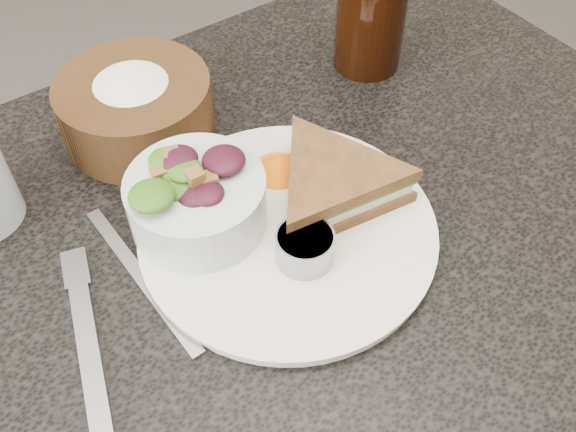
# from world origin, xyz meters

# --- Properties ---
(dining_table) EXTENTS (1.00, 0.70, 0.75)m
(dining_table) POSITION_xyz_m (0.00, 0.00, 0.38)
(dining_table) COLOR black
(dining_table) RESTS_ON floor
(dinner_plate) EXTENTS (0.30, 0.30, 0.01)m
(dinner_plate) POSITION_xyz_m (0.00, -0.02, 0.76)
(dinner_plate) COLOR silver
(dinner_plate) RESTS_ON dining_table
(sandwich) EXTENTS (0.20, 0.20, 0.05)m
(sandwich) POSITION_xyz_m (0.06, -0.02, 0.79)
(sandwich) COLOR brown
(sandwich) RESTS_ON dinner_plate
(salad_bowl) EXTENTS (0.18, 0.18, 0.08)m
(salad_bowl) POSITION_xyz_m (-0.07, 0.04, 0.80)
(salad_bowl) COLOR silver
(salad_bowl) RESTS_ON dinner_plate
(dressing_ramekin) EXTENTS (0.06, 0.06, 0.03)m
(dressing_ramekin) POSITION_xyz_m (-0.01, -0.06, 0.78)
(dressing_ramekin) COLOR gray
(dressing_ramekin) RESTS_ON dinner_plate
(orange_wedge) EXTENTS (0.09, 0.09, 0.03)m
(orange_wedge) POSITION_xyz_m (0.04, 0.05, 0.78)
(orange_wedge) COLOR orange
(orange_wedge) RESTS_ON dinner_plate
(fork) EXTENTS (0.07, 0.19, 0.01)m
(fork) POSITION_xyz_m (-0.22, -0.03, 0.75)
(fork) COLOR #90939B
(fork) RESTS_ON dining_table
(knife) EXTENTS (0.02, 0.21, 0.00)m
(knife) POSITION_xyz_m (-0.14, 0.02, 0.75)
(knife) COLOR #A1A3A7
(knife) RESTS_ON dining_table
(bread_basket) EXTENTS (0.22, 0.22, 0.10)m
(bread_basket) POSITION_xyz_m (-0.05, 0.20, 0.80)
(bread_basket) COLOR #513219
(bread_basket) RESTS_ON dining_table
(cola_glass) EXTENTS (0.11, 0.11, 0.15)m
(cola_glass) POSITION_xyz_m (0.25, 0.16, 0.82)
(cola_glass) COLOR black
(cola_glass) RESTS_ON dining_table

